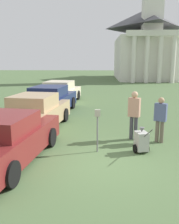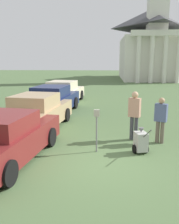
% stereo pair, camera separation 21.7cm
% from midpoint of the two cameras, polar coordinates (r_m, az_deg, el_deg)
% --- Properties ---
extents(ground_plane, '(120.00, 120.00, 0.00)m').
position_cam_midpoint_polar(ground_plane, '(7.45, 2.87, -11.59)').
color(ground_plane, '#4C663D').
extents(parked_car_maroon, '(2.46, 4.83, 1.44)m').
position_cam_midpoint_polar(parked_car_maroon, '(7.80, -18.17, -5.89)').
color(parked_car_maroon, maroon).
rests_on(parked_car_maroon, ground_plane).
extents(parked_car_tan, '(2.45, 4.82, 1.51)m').
position_cam_midpoint_polar(parked_car_tan, '(11.05, -11.40, -0.19)').
color(parked_car_tan, tan).
rests_on(parked_car_tan, ground_plane).
extents(parked_car_navy, '(2.51, 5.02, 1.52)m').
position_cam_midpoint_polar(parked_car_navy, '(14.07, -8.08, 2.61)').
color(parked_car_navy, '#19234C').
rests_on(parked_car_navy, ground_plane).
extents(parked_car_cream, '(2.57, 4.86, 1.49)m').
position_cam_midpoint_polar(parked_car_cream, '(17.49, -5.74, 4.43)').
color(parked_car_cream, beige).
rests_on(parked_car_cream, ground_plane).
extents(parking_meter, '(0.18, 0.09, 1.41)m').
position_cam_midpoint_polar(parking_meter, '(8.01, 2.42, -2.49)').
color(parking_meter, slate).
rests_on(parking_meter, ground_plane).
extents(person_worker, '(0.47, 0.38, 1.83)m').
position_cam_midpoint_polar(person_worker, '(9.37, 10.88, -0.09)').
color(person_worker, '#3F3F47').
rests_on(person_worker, ground_plane).
extents(person_supervisor, '(0.47, 0.39, 1.66)m').
position_cam_midpoint_polar(person_supervisor, '(9.26, 16.61, -1.23)').
color(person_supervisor, '#665B4C').
rests_on(person_supervisor, ground_plane).
extents(equipment_cart, '(0.52, 1.00, 1.00)m').
position_cam_midpoint_polar(equipment_cart, '(8.26, 12.37, -6.59)').
color(equipment_cart, '#B2B2AD').
rests_on(equipment_cart, ground_plane).
extents(church, '(8.32, 14.32, 23.82)m').
position_cam_midpoint_polar(church, '(39.25, 13.88, 15.90)').
color(church, silver).
rests_on(church, ground_plane).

